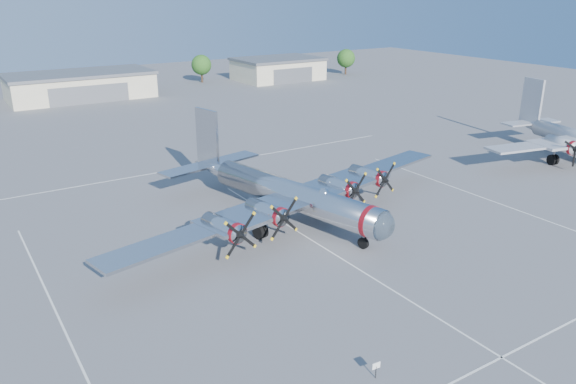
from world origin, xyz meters
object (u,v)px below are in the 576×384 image
main_bomber_b29 (285,218)px  tree_far_east (346,58)px  hangar_center (80,85)px  hangar_east (278,69)px  info_placard (376,367)px  twin_engine_east (572,159)px  tree_east (201,65)px

main_bomber_b29 → tree_far_east: bearing=36.2°
hangar_center → hangar_east: size_ratio=1.39×
main_bomber_b29 → info_placard: (-8.53, -23.37, 0.74)m
hangar_east → info_placard: 115.63m
main_bomber_b29 → twin_engine_east: 43.74m
tree_east → tree_far_east: (38.00, -8.00, 0.00)m
main_bomber_b29 → twin_engine_east: size_ratio=1.39×
hangar_center → hangar_east: (48.00, 0.00, 0.00)m
hangar_center → twin_engine_east: 92.44m
hangar_center → main_bomber_b29: size_ratio=0.69×
hangar_east → tree_far_east: 20.15m
tree_east → twin_engine_east: 88.38m
tree_east → tree_far_east: size_ratio=1.00×
hangar_center → tree_far_east: 68.05m
main_bomber_b29 → info_placard: 24.89m
info_placard → tree_far_east: bearing=57.1°
tree_far_east → info_placard: tree_far_east is taller
hangar_center → tree_east: tree_east is taller
hangar_center → hangar_east: same height
tree_east → twin_engine_east: bearing=-80.7°
tree_east → hangar_center: bearing=-168.6°
hangar_east → info_placard: (-55.81, -101.25, -1.97)m
twin_engine_east → info_placard: bearing=-147.0°
info_placard → tree_east: bearing=75.0°
tree_east → tree_far_east: 38.83m
info_placard → twin_engine_east: bearing=25.6°
tree_far_east → main_bomber_b29: tree_far_east is taller
tree_far_east → twin_engine_east: tree_far_east is taller
tree_far_east → main_bomber_b29: bearing=-131.5°
tree_far_east → info_placard: bearing=-127.4°
tree_east → tree_far_east: same height
hangar_east → info_placard: hangar_east is taller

